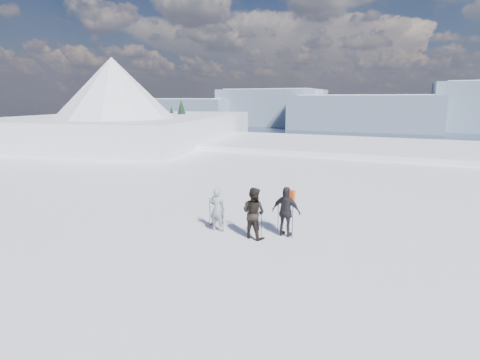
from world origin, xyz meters
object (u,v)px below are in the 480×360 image
object	(u,v)px
skier_dark	(254,213)
skis_loose	(218,219)
skier_pack	(286,212)
skier_grey	(217,209)

from	to	relation	value
skier_dark	skis_loose	distance (m)	2.83
skier_pack	skier_dark	bearing A→B (deg)	36.99
skier_grey	skis_loose	bearing A→B (deg)	-63.99
skier_dark	skier_pack	size ratio (longest dim) A/B	1.02
skier_dark	skis_loose	bearing A→B (deg)	-19.48
skier_pack	skis_loose	xyz separation A→B (m)	(-3.30, 0.79, -0.95)
skier_grey	skis_loose	xyz separation A→B (m)	(-0.63, 1.29, -0.86)
skier_pack	skis_loose	distance (m)	3.52
skier_pack	skier_grey	bearing A→B (deg)	15.94
skis_loose	skier_grey	bearing A→B (deg)	-64.06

